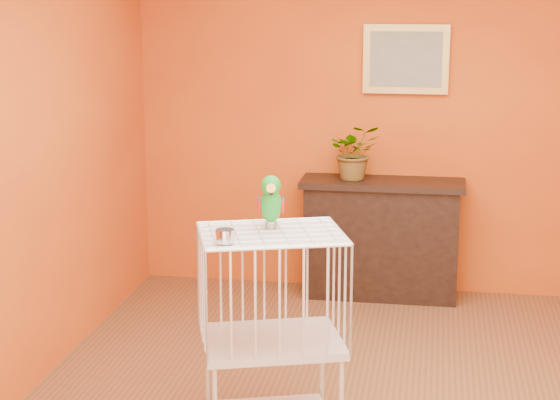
# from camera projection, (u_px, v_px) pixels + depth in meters

# --- Properties ---
(room_shell) EXTENTS (4.50, 4.50, 4.50)m
(room_shell) POSITION_uv_depth(u_px,v_px,m) (389.00, 124.00, 4.68)
(room_shell) COLOR #D15913
(room_shell) RESTS_ON ground
(console_cabinet) EXTENTS (1.19, 0.43, 0.88)m
(console_cabinet) POSITION_uv_depth(u_px,v_px,m) (381.00, 239.00, 6.91)
(console_cabinet) COLOR black
(console_cabinet) RESTS_ON ground
(potted_plant) EXTENTS (0.46, 0.49, 0.32)m
(potted_plant) POSITION_uv_depth(u_px,v_px,m) (355.00, 158.00, 6.84)
(potted_plant) COLOR #26722D
(potted_plant) RESTS_ON console_cabinet
(framed_picture) EXTENTS (0.62, 0.04, 0.50)m
(framed_picture) POSITION_uv_depth(u_px,v_px,m) (406.00, 59.00, 6.78)
(framed_picture) COLOR gold
(framed_picture) RESTS_ON room_shell
(birdcage) EXTENTS (0.83, 0.72, 1.07)m
(birdcage) POSITION_uv_depth(u_px,v_px,m) (272.00, 331.00, 4.72)
(birdcage) COLOR silver
(birdcage) RESTS_ON ground
(feed_cup) EXTENTS (0.09, 0.09, 0.06)m
(feed_cup) POSITION_uv_depth(u_px,v_px,m) (225.00, 236.00, 4.40)
(feed_cup) COLOR silver
(feed_cup) RESTS_ON birdcage
(parrot) EXTENTS (0.14, 0.25, 0.28)m
(parrot) POSITION_uv_depth(u_px,v_px,m) (271.00, 201.00, 4.64)
(parrot) COLOR #59544C
(parrot) RESTS_ON birdcage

